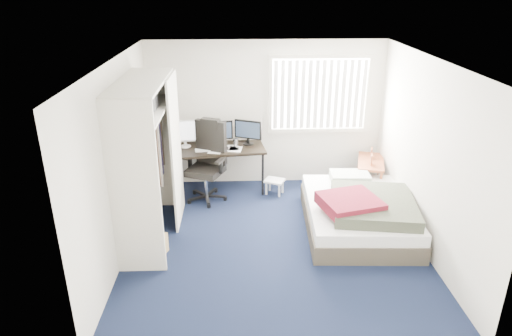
{
  "coord_description": "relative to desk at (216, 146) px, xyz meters",
  "views": [
    {
      "loc": [
        -0.46,
        -5.48,
        3.41
      ],
      "look_at": [
        -0.23,
        0.4,
        0.96
      ],
      "focal_mm": 32.0,
      "sensor_mm": 36.0,
      "label": 1
    }
  ],
  "objects": [
    {
      "name": "desk",
      "position": [
        0.0,
        0.0,
        0.0
      ],
      "size": [
        1.67,
        0.94,
        1.25
      ],
      "color": "black",
      "rests_on": "ground"
    },
    {
      "name": "office_chair",
      "position": [
        -0.14,
        -0.3,
        -0.3
      ],
      "size": [
        0.82,
        0.82,
        1.33
      ],
      "color": "black",
      "rests_on": "ground"
    },
    {
      "name": "window_assembly",
      "position": [
        1.75,
        0.29,
        0.79
      ],
      "size": [
        1.72,
        0.09,
        1.32
      ],
      "color": "white",
      "rests_on": "ground"
    },
    {
      "name": "closet",
      "position": [
        -0.83,
        -1.49,
        0.54
      ],
      "size": [
        0.64,
        1.84,
        2.22
      ],
      "color": "beige",
      "rests_on": "ground"
    },
    {
      "name": "ground",
      "position": [
        0.85,
        -1.75,
        -0.81
      ],
      "size": [
        4.2,
        4.2,
        0.0
      ],
      "primitive_type": "plane",
      "color": "black",
      "rests_on": "ground"
    },
    {
      "name": "room_shell",
      "position": [
        0.85,
        -1.75,
        0.7
      ],
      "size": [
        4.2,
        4.2,
        4.2
      ],
      "color": "silver",
      "rests_on": "ground"
    },
    {
      "name": "footstool",
      "position": [
        0.97,
        -0.21,
        -0.61
      ],
      "size": [
        0.39,
        0.36,
        0.26
      ],
      "color": "white",
      "rests_on": "ground"
    },
    {
      "name": "pine_box",
      "position": [
        -0.8,
        -1.98,
        -0.67
      ],
      "size": [
        0.43,
        0.37,
        0.27
      ],
      "primitive_type": "cube",
      "rotation": [
        0.0,
        0.0,
        -0.32
      ],
      "color": "#A08850",
      "rests_on": "ground"
    },
    {
      "name": "nightstand",
      "position": [
        2.6,
        -0.19,
        -0.3
      ],
      "size": [
        0.62,
        0.92,
        0.76
      ],
      "color": "brown",
      "rests_on": "ground"
    },
    {
      "name": "bed",
      "position": [
        2.11,
        -1.44,
        -0.53
      ],
      "size": [
        1.57,
        2.04,
        0.65
      ],
      "color": "#413A2E",
      "rests_on": "ground"
    }
  ]
}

